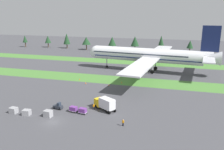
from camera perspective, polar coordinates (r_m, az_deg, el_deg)
ground_plane at (r=60.69m, az=-14.31°, el=-11.09°), size 400.00×400.00×0.00m
grass_strip_near at (r=95.48m, az=-2.24°, el=-0.98°), size 320.00×12.14×0.01m
grass_strip_far at (r=129.48m, az=2.71°, el=3.25°), size 320.00×12.14×0.01m
airliner at (r=107.53m, az=9.19°, el=4.81°), size 59.40×73.29×21.29m
baggage_tug at (r=67.69m, az=-13.02°, el=-7.46°), size 2.75×1.64×1.97m
cargo_dolly_lead at (r=64.95m, az=-9.41°, el=-8.14°), size 2.38×1.78×1.55m
cargo_dolly_second at (r=63.52m, az=-7.18°, el=-8.60°), size 2.38×1.78×1.55m
catering_truck at (r=65.02m, az=-1.75°, el=-6.93°), size 7.11×5.67×3.58m
ground_crew_marshaller at (r=56.71m, az=2.72°, el=-11.47°), size 0.54×0.36×1.74m
ground_crew_loader at (r=65.77m, az=-4.49°, el=-7.65°), size 0.44×0.41×1.74m
uld_container_0 at (r=68.86m, az=-22.94°, el=-7.95°), size 2.10×1.72×1.55m
uld_container_1 at (r=63.50m, az=-15.36°, el=-9.10°), size 2.15×1.79×1.74m
uld_container_2 at (r=66.21m, az=-20.15°, el=-8.60°), size 2.12×1.76×1.51m
taxiway_marker_0 at (r=95.06m, az=-7.92°, el=-1.00°), size 0.44×0.44×0.60m
taxiway_marker_1 at (r=86.72m, az=-0.76°, el=-2.43°), size 0.44×0.44×0.58m
taxiway_marker_2 at (r=89.90m, az=2.40°, el=-1.80°), size 0.44×0.44×0.61m
taxiway_marker_3 at (r=89.85m, az=-6.44°, el=-1.89°), size 0.44×0.44×0.60m
distant_tree_line at (r=164.08m, az=7.02°, el=8.01°), size 179.59×10.52×11.71m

